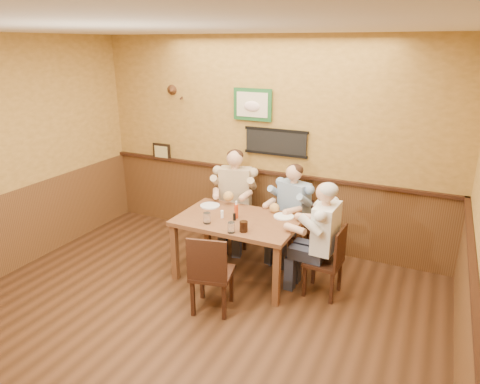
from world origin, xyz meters
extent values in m
plane|color=#331D0F|center=(0.00, 0.00, 0.00)|extent=(5.00, 5.00, 0.00)
cube|color=silver|center=(0.00, 0.00, 2.80)|extent=(5.00, 5.00, 0.02)
cube|color=#BD9142|center=(0.00, 2.50, 1.40)|extent=(5.00, 0.02, 2.80)
cube|color=brown|center=(0.00, 2.48, 0.50)|extent=(5.00, 0.02, 1.00)
cube|color=brown|center=(2.48, 0.00, 0.50)|extent=(0.02, 5.00, 1.00)
cube|color=black|center=(0.14, 2.46, 1.45)|extent=(0.88, 0.03, 0.34)
cube|color=#1D5527|center=(-0.20, 2.46, 1.92)|extent=(0.54, 0.03, 0.42)
cube|color=black|center=(-1.70, 2.46, 1.12)|extent=(0.30, 0.03, 0.26)
cube|color=brown|center=(0.09, 1.41, 0.72)|extent=(1.40, 0.90, 0.05)
cube|color=brown|center=(-0.55, 1.02, 0.35)|extent=(0.07, 0.07, 0.70)
cube|color=brown|center=(0.73, 1.02, 0.35)|extent=(0.07, 0.07, 0.70)
cube|color=brown|center=(-0.55, 1.80, 0.35)|extent=(0.07, 0.07, 0.70)
cube|color=brown|center=(0.73, 1.80, 0.35)|extent=(0.07, 0.07, 0.70)
cylinder|color=white|center=(-0.16, 1.13, 0.81)|extent=(0.10, 0.10, 0.13)
cylinder|color=white|center=(0.20, 1.02, 0.81)|extent=(0.09, 0.09, 0.12)
cylinder|color=black|center=(0.31, 1.10, 0.81)|extent=(0.10, 0.10, 0.12)
cylinder|color=#BA3A13|center=(0.07, 1.41, 0.84)|extent=(0.06, 0.06, 0.19)
cylinder|color=white|center=(-0.08, 1.35, 0.80)|extent=(0.04, 0.04, 0.09)
cylinder|color=black|center=(0.08, 1.34, 0.79)|extent=(0.04, 0.04, 0.08)
cylinder|color=silver|center=(-0.40, 1.61, 0.76)|extent=(0.32, 0.32, 0.02)
cylinder|color=white|center=(0.56, 1.68, 0.76)|extent=(0.29, 0.29, 0.02)
camera|label=1|loc=(2.09, -2.74, 2.68)|focal=32.00mm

